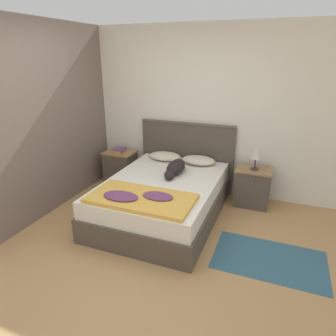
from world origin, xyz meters
name	(u,v)px	position (x,y,z in m)	size (l,w,h in m)	color
ground_plane	(129,259)	(0.00, 0.00, 0.00)	(16.00, 16.00, 0.00)	tan
wall_back	(190,111)	(0.00, 2.13, 1.27)	(9.00, 0.06, 2.55)	silver
wall_side_left	(62,117)	(-1.58, 1.05, 1.27)	(0.06, 3.10, 2.55)	#706056
bed	(163,198)	(-0.02, 1.03, 0.26)	(1.46, 2.02, 0.54)	#4C4238
headboard	(186,155)	(-0.02, 2.06, 0.58)	(1.54, 0.06, 1.11)	#4C4238
nightstand_left	(121,167)	(-1.13, 1.81, 0.29)	(0.51, 0.40, 0.57)	#4C4238
nightstand_right	(253,187)	(1.10, 1.81, 0.29)	(0.51, 0.40, 0.57)	#4C4238
pillow_left	(165,156)	(-0.29, 1.81, 0.60)	(0.51, 0.35, 0.12)	beige
pillow_right	(199,160)	(0.26, 1.81, 0.60)	(0.51, 0.35, 0.12)	beige
quilt	(140,198)	(-0.02, 0.38, 0.57)	(1.21, 0.63, 0.08)	gold
dog	(175,168)	(0.07, 1.30, 0.62)	(0.22, 0.67, 0.19)	black
book_stack	(120,150)	(-1.13, 1.82, 0.60)	(0.18, 0.20, 0.05)	gold
table_lamp	(256,154)	(1.10, 1.79, 0.81)	(0.18, 0.18, 0.33)	#2D2D33
rug	(269,259)	(1.45, 0.55, 0.00)	(1.19, 0.75, 0.00)	#335B70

